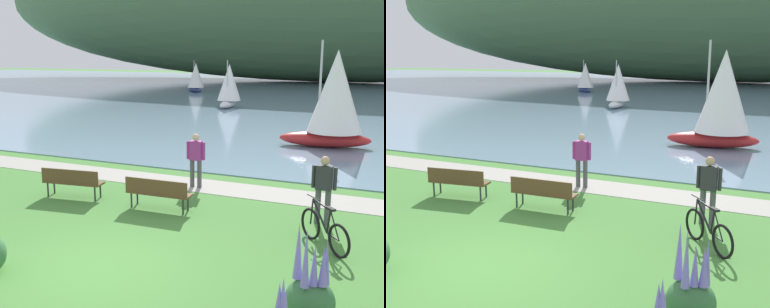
% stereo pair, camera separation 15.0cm
% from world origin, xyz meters
% --- Properties ---
extents(ground_plane, '(200.00, 200.00, 0.00)m').
position_xyz_m(ground_plane, '(0.00, 0.00, 0.00)').
color(ground_plane, '#478438').
extents(bay_water, '(180.00, 80.00, 0.04)m').
position_xyz_m(bay_water, '(0.00, 47.85, 0.02)').
color(bay_water, '#7A99B2').
rests_on(bay_water, ground).
extents(shoreline_path, '(60.00, 1.50, 0.01)m').
position_xyz_m(shoreline_path, '(0.00, 6.32, 0.01)').
color(shoreline_path, '#A39E93').
rests_on(shoreline_path, ground).
extents(park_bench_near_camera, '(1.82, 0.55, 0.88)m').
position_xyz_m(park_bench_near_camera, '(-0.54, 3.67, 0.52)').
color(park_bench_near_camera, brown).
rests_on(park_bench_near_camera, ground).
extents(park_bench_further_along, '(1.85, 0.72, 0.88)m').
position_xyz_m(park_bench_further_along, '(-3.34, 3.61, 0.52)').
color(park_bench_further_along, brown).
rests_on(park_bench_further_along, ground).
extents(bicycle_leaning_near_bench, '(1.25, 1.34, 1.01)m').
position_xyz_m(bicycle_leaning_near_bench, '(3.91, 2.91, 0.40)').
color(bicycle_leaning_near_bench, black).
rests_on(bicycle_leaning_near_bench, ground).
extents(person_at_shoreline, '(0.61, 0.25, 1.71)m').
position_xyz_m(person_at_shoreline, '(-0.50, 6.09, 0.98)').
color(person_at_shoreline, '#4C4C51').
rests_on(person_at_shoreline, ground).
extents(person_on_the_grass, '(0.61, 0.24, 1.71)m').
position_xyz_m(person_on_the_grass, '(3.65, 4.39, 0.98)').
color(person_on_the_grass, '#4C4C51').
rests_on(person_on_the_grass, ground).
extents(echium_bush_mid_cluster, '(0.78, 0.78, 1.64)m').
position_xyz_m(echium_bush_mid_cluster, '(4.17, -0.20, 0.48)').
color(echium_bush_mid_cluster, '#386B3D').
rests_on(echium_bush_mid_cluster, ground).
extents(sailboat_nearest_to_shore, '(1.93, 3.13, 3.63)m').
position_xyz_m(sailboat_nearest_to_shore, '(-7.07, 27.49, 1.75)').
color(sailboat_nearest_to_shore, white).
rests_on(sailboat_nearest_to_shore, bay_water).
extents(sailboat_mid_bay, '(4.09, 2.69, 4.67)m').
position_xyz_m(sailboat_mid_bay, '(2.52, 14.29, 2.24)').
color(sailboat_mid_bay, '#B22323').
rests_on(sailboat_mid_bay, bay_water).
extents(sailboat_toward_hillside, '(2.78, 2.68, 3.42)m').
position_xyz_m(sailboat_toward_hillside, '(-15.33, 39.95, 1.65)').
color(sailboat_toward_hillside, navy).
rests_on(sailboat_toward_hillside, bay_water).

